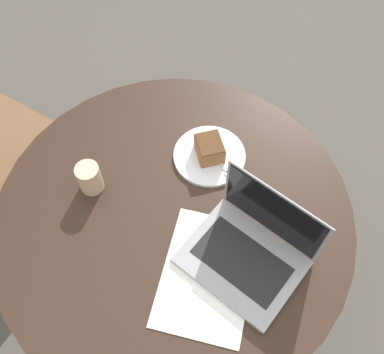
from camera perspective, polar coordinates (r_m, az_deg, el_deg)
The scene contains 8 objects.
ground_plane at distance 2.00m, azimuth -1.61°, elevation -13.93°, with size 12.00×12.00×0.00m, color #4C4742.
dining_table at distance 1.49m, azimuth -2.13°, elevation -7.78°, with size 1.06×1.06×0.73m.
paper_document at distance 1.24m, azimuth 1.97°, elevation -12.20°, with size 0.41×0.34×0.00m.
plate at distance 1.41m, azimuth 2.22°, elevation 2.72°, with size 0.23×0.23×0.01m.
cake_slice at distance 1.38m, azimuth 2.24°, elevation 3.63°, with size 0.12×0.12×0.06m.
fork at distance 1.39m, azimuth 3.49°, elevation 1.89°, with size 0.08×0.17×0.00m.
coffee_glass at distance 1.35m, azimuth -12.87°, elevation -0.12°, with size 0.07×0.07×0.10m.
laptop at distance 1.24m, azimuth 7.27°, elevation -9.15°, with size 0.28×0.34×0.22m.
Camera 1 is at (-0.47, -0.36, 1.91)m, focal length 42.00 mm.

